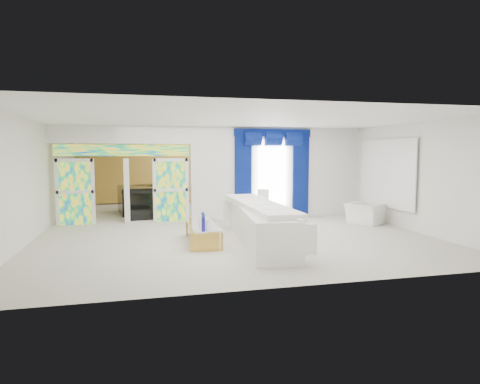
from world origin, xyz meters
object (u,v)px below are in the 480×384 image
object	(u,v)px
console_table	(272,213)
armchair	(365,214)
white_sofa	(260,225)
grand_piano	(141,200)
coffee_table	(203,234)

from	to	relation	value
console_table	armchair	xyz separation A→B (m)	(2.52, -1.39, 0.11)
white_sofa	armchair	world-z (taller)	white_sofa
white_sofa	console_table	distance (m)	3.39
white_sofa	grand_piano	xyz separation A→B (m)	(-2.83, 5.78, 0.05)
coffee_table	armchair	size ratio (longest dim) A/B	1.98
white_sofa	grand_piano	distance (m)	6.44
white_sofa	coffee_table	bearing A→B (deg)	173.45
grand_piano	armchair	bearing A→B (deg)	-38.96
coffee_table	grand_piano	world-z (taller)	grand_piano
coffee_table	console_table	distance (m)	3.88
white_sofa	armchair	distance (m)	4.21
coffee_table	console_table	xyz separation A→B (m)	(2.67, 2.81, -0.00)
white_sofa	armchair	xyz separation A→B (m)	(3.84, 1.73, -0.11)
console_table	white_sofa	bearing A→B (deg)	-112.92
console_table	coffee_table	bearing A→B (deg)	-133.46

